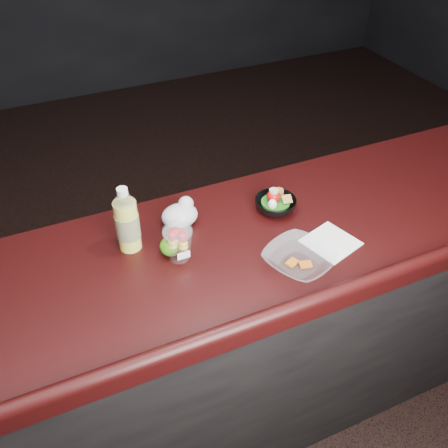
{
  "coord_description": "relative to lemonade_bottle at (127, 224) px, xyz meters",
  "views": [
    {
      "loc": [
        -0.54,
        -0.86,
        2.15
      ],
      "look_at": [
        -0.01,
        0.32,
        1.1
      ],
      "focal_mm": 40.0,
      "sensor_mm": 36.0,
      "label": 1
    }
  ],
  "objects": [
    {
      "name": "plastic_bag",
      "position": [
        0.2,
        0.05,
        -0.06
      ],
      "size": [
        0.13,
        0.11,
        0.1
      ],
      "color": "silver",
      "rests_on": "counter"
    },
    {
      "name": "takeout_bowl",
      "position": [
        0.48,
        -0.31,
        -0.07
      ],
      "size": [
        0.29,
        0.29,
        0.05
      ],
      "rotation": [
        0.0,
        0.0,
        0.39
      ],
      "color": "silver",
      "rests_on": "counter"
    },
    {
      "name": "fruit_cup",
      "position": [
        0.13,
        -0.12,
        -0.03
      ],
      "size": [
        0.1,
        0.1,
        0.14
      ],
      "color": "white",
      "rests_on": "counter"
    },
    {
      "name": "counter",
      "position": [
        0.31,
        -0.13,
        -0.61
      ],
      "size": [
        4.06,
        0.71,
        1.02
      ],
      "color": "black",
      "rests_on": "ground"
    },
    {
      "name": "paper_napkin",
      "position": [
        0.63,
        -0.26,
        -0.1
      ],
      "size": [
        0.2,
        0.2,
        0.0
      ],
      "primitive_type": "cube",
      "rotation": [
        0.0,
        0.0,
        0.3
      ],
      "color": "white",
      "rests_on": "counter"
    },
    {
      "name": "snack_bowl",
      "position": [
        0.55,
        -0.02,
        -0.07
      ],
      "size": [
        0.19,
        0.19,
        0.08
      ],
      "rotation": [
        0.0,
        0.0,
        0.24
      ],
      "color": "black",
      "rests_on": "counter"
    },
    {
      "name": "room_shell",
      "position": [
        0.31,
        -0.43,
        0.71
      ],
      "size": [
        8.0,
        8.0,
        8.0
      ],
      "color": "black",
      "rests_on": "ground"
    },
    {
      "name": "green_apple",
      "position": [
        0.11,
        -0.09,
        -0.07
      ],
      "size": [
        0.07,
        0.07,
        0.07
      ],
      "color": "#24870F",
      "rests_on": "counter"
    },
    {
      "name": "lemonade_bottle",
      "position": [
        0.0,
        0.0,
        0.0
      ],
      "size": [
        0.08,
        0.08,
        0.24
      ],
      "color": "yellow",
      "rests_on": "counter"
    }
  ]
}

